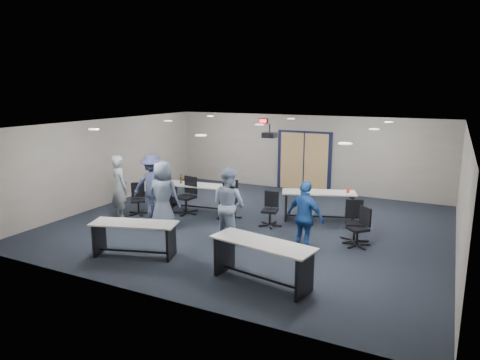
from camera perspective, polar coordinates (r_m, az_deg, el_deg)
The scene contains 25 objects.
floor at distance 11.70m, azimuth 1.48°, elevation -5.93°, with size 10.00×10.00×0.00m, color black.
back_wall at distance 15.48m, azimuth 8.59°, elevation 3.55°, with size 10.00×0.04×2.70m, color gray.
front_wall at distance 7.64m, azimuth -12.98°, elevation -5.54°, with size 10.00×0.04×2.70m, color gray.
left_wall at distance 14.17m, azimuth -17.15°, elevation 2.35°, with size 0.04×9.00×2.70m, color gray.
right_wall at distance 10.34m, azimuth 27.52°, elevation -1.99°, with size 0.04×9.00×2.70m, color gray.
ceiling at distance 11.16m, azimuth 1.56°, elevation 7.36°, with size 10.00×9.00×0.04m, color silver.
double_door at distance 15.50m, azimuth 8.52°, elevation 2.44°, with size 2.00×0.07×2.20m.
exit_sign at distance 15.87m, azimuth 3.11°, elevation 7.87°, with size 0.32×0.07×0.18m.
ceiling_projector at distance 11.52m, azimuth 3.96°, elevation 6.01°, with size 0.35×0.32×0.37m.
ceiling_can_lights at distance 11.39m, azimuth 2.09°, elevation 7.31°, with size 6.24×5.74×0.02m, color silver, non-canonical shape.
table_front_left at distance 9.72m, azimuth -13.90°, elevation -6.89°, with size 1.97×1.17×0.76m.
table_front_right at distance 8.16m, azimuth 2.97°, elevation -9.96°, with size 2.11×1.01×0.82m.
table_back_left at distance 12.96m, azimuth -5.71°, elevation -1.66°, with size 2.03×0.89×1.09m.
table_back_right at distance 12.11m, azimuth 10.47°, elevation -2.74°, with size 2.12×1.30×0.95m.
chair_back_a at distance 12.63m, azimuth -7.24°, elevation -2.10°, with size 0.68×0.68×1.08m, color black, non-canonical shape.
chair_back_b at distance 12.11m, azimuth -1.50°, elevation -2.66°, with size 0.67×0.67×1.07m, color black, non-canonical shape.
chair_back_c at distance 11.46m, azimuth 4.02°, elevation -3.94°, with size 0.58×0.58×0.92m, color black, non-canonical shape.
chair_back_d at distance 10.62m, azimuth 15.06°, elevation -5.43°, with size 0.63×0.63×1.00m, color black, non-canonical shape.
chair_loose_left at distance 12.83m, azimuth -13.43°, elevation -2.50°, with size 0.58×0.58×0.92m, color black, non-canonical shape.
chair_loose_right at distance 10.37m, azimuth 15.43°, elevation -6.08°, with size 0.59×0.59×0.93m, color black, non-canonical shape.
person_gray at distance 12.44m, azimuth -15.73°, elevation -0.92°, with size 0.67×0.44×1.83m, color gray.
person_plaid at distance 11.31m, azimuth -10.19°, elevation -2.02°, with size 0.88×0.57×1.80m, color slate.
person_lightblue at distance 10.23m, azimuth -1.50°, elevation -3.30°, with size 0.88×0.69×1.81m, color #97ABC8.
person_navy at distance 9.65m, azimuth 8.69°, elevation -4.93°, with size 0.96×0.40×1.64m, color #1A4491.
person_back at distance 12.41m, azimuth -11.52°, elevation -0.74°, with size 1.18×0.68×1.83m, color #383F65.
Camera 1 is at (4.69, -10.08, 3.63)m, focal length 32.00 mm.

